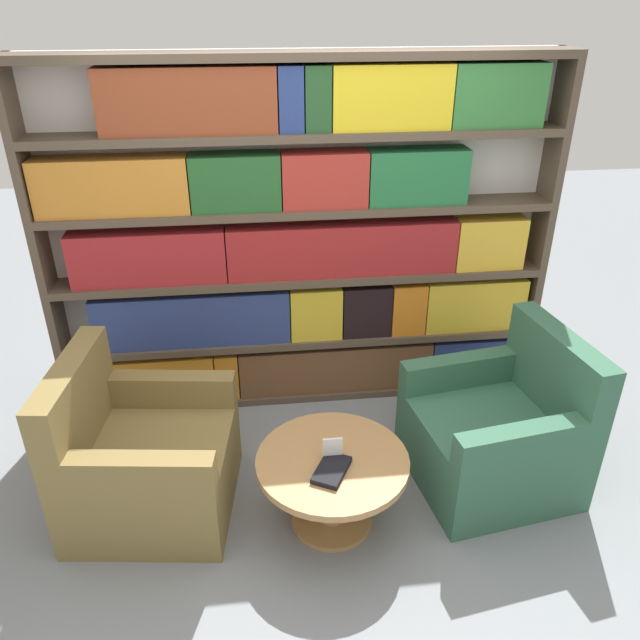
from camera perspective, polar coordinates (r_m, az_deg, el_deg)
ground_plane at (r=3.59m, az=0.58°, el=-18.77°), size 14.00×14.00×0.00m
bookshelf at (r=4.09m, az=-1.64°, el=6.70°), size 3.27×0.30×2.31m
armchair_left at (r=3.66m, az=-15.79°, el=-12.29°), size 0.95×0.93×0.94m
armchair_right at (r=3.85m, az=15.98°, el=-9.97°), size 0.97×0.95×0.94m
coffee_table at (r=3.42m, az=1.12°, el=-14.19°), size 0.81×0.81×0.44m
table_sign at (r=3.30m, az=1.15°, el=-11.85°), size 0.10×0.06×0.14m
stray_book at (r=3.25m, az=1.07°, el=-13.55°), size 0.24×0.28×0.03m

